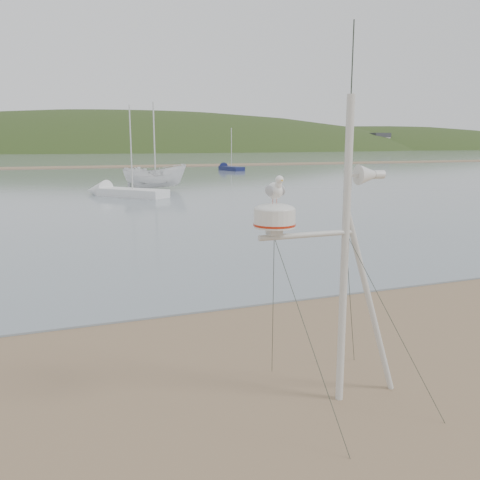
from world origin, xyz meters
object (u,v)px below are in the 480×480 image
object	(u,v)px
boat_white	(155,157)
sailboat_white_near	(114,192)
sailboat_blue_far	(226,168)
mast_rig	(340,318)

from	to	relation	value
boat_white	sailboat_white_near	distance (m)	5.31
boat_white	sailboat_blue_far	world-z (taller)	sailboat_blue_far
mast_rig	sailboat_blue_far	xyz separation A→B (m)	(18.13, 56.08, -0.88)
boat_white	sailboat_white_near	bearing A→B (deg)	132.41
boat_white	sailboat_blue_far	size ratio (longest dim) A/B	0.82
mast_rig	boat_white	world-z (taller)	mast_rig
mast_rig	sailboat_blue_far	bearing A→B (deg)	72.09
boat_white	sailboat_white_near	size ratio (longest dim) A/B	0.76
mast_rig	boat_white	distance (m)	32.24
boat_white	sailboat_blue_far	xyz separation A→B (m)	(14.02, 24.13, -2.12)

